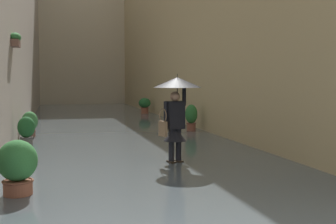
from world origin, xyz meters
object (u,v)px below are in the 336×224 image
(potted_plant_near_right, at_px, (17,166))
(potted_plant_mid_right, at_px, (30,124))
(person_wading, at_px, (176,101))
(potted_plant_mid_left, at_px, (191,117))
(potted_plant_near_left, at_px, (145,105))
(potted_plant_far_right, at_px, (26,131))

(potted_plant_near_right, distance_m, potted_plant_mid_right, 7.22)
(person_wading, xyz_separation_m, potted_plant_mid_left, (-2.07, -5.60, -0.84))
(person_wading, bearing_deg, potted_plant_mid_right, -57.63)
(person_wading, xyz_separation_m, potted_plant_near_left, (-2.04, -13.78, -0.86))
(potted_plant_near_right, relative_size, potted_plant_mid_right, 1.07)
(potted_plant_mid_right, bearing_deg, person_wading, 122.37)
(potted_plant_far_right, xyz_separation_m, potted_plant_near_left, (-5.30, -10.68, 0.03))
(potted_plant_far_right, bearing_deg, potted_plant_mid_right, -89.31)
(potted_plant_far_right, xyz_separation_m, potted_plant_near_right, (-0.18, 5.12, 0.02))
(potted_plant_near_right, bearing_deg, potted_plant_far_right, -87.97)
(person_wading, relative_size, potted_plant_mid_right, 2.29)
(potted_plant_near_left, bearing_deg, person_wading, 81.59)
(potted_plant_far_right, bearing_deg, potted_plant_near_left, -116.38)
(potted_plant_mid_left, bearing_deg, potted_plant_far_right, 25.21)
(person_wading, distance_m, potted_plant_mid_left, 6.03)
(potted_plant_mid_left, bearing_deg, potted_plant_mid_right, 4.47)
(potted_plant_near_right, relative_size, potted_plant_mid_left, 0.94)
(potted_plant_mid_right, bearing_deg, potted_plant_near_right, 91.64)
(person_wading, height_order, potted_plant_near_left, person_wading)
(person_wading, height_order, potted_plant_mid_right, person_wading)
(potted_plant_near_right, height_order, potted_plant_mid_left, potted_plant_mid_left)
(potted_plant_mid_left, relative_size, potted_plant_mid_right, 1.14)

